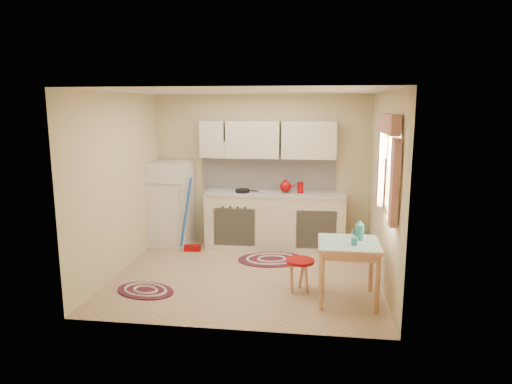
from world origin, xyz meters
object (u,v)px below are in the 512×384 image
fridge (171,203)px  base_cabinets (275,221)px  table (348,272)px  stool (300,276)px

fridge → base_cabinets: (1.74, 0.05, -0.26)m
base_cabinets → table: size_ratio=3.12×
base_cabinets → stool: bearing=-75.1°
table → stool: table is taller
base_cabinets → table: (1.05, -1.99, -0.08)m
fridge → table: bearing=-34.7°
fridge → stool: fridge is taller
base_cabinets → stool: size_ratio=5.36×
fridge → stool: size_ratio=3.33×
table → fridge: bearing=145.3°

